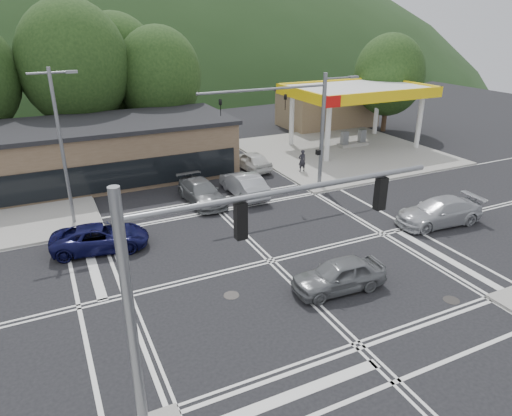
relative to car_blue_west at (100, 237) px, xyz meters
name	(u,v)px	position (x,y,z in m)	size (l,w,h in m)	color
ground	(271,261)	(7.52, -5.00, -0.69)	(120.00, 120.00, 0.00)	black
sidewalk_ne	(341,152)	(22.52, 10.00, -0.62)	(16.00, 16.00, 0.15)	gray
gas_station_canopy	(357,93)	(24.51, 10.99, 4.35)	(12.32, 8.34, 5.75)	silver
convenience_store	(327,109)	(27.52, 20.00, 1.21)	(10.00, 6.00, 3.80)	#846B4F
commercial_row	(67,156)	(-0.48, 12.00, 1.31)	(24.00, 8.00, 4.00)	brown
hill_north	(78,74)	(7.52, 85.00, -0.69)	(252.00, 126.00, 140.00)	#1F3618
tree_n_b	(74,64)	(1.52, 19.00, 7.10)	(9.00, 9.00, 12.98)	#382619
tree_n_c	(159,76)	(8.52, 19.00, 5.80)	(7.60, 7.60, 10.87)	#382619
tree_n_e	(116,66)	(5.52, 23.00, 6.45)	(8.40, 8.40, 11.98)	#382619
tree_ne	(389,75)	(31.52, 15.00, 5.15)	(7.20, 7.20, 9.99)	#382619
streetlight_nw	(62,141)	(-0.92, 4.00, 4.36)	(2.50, 0.25, 9.00)	slate
signal_mast_ne	(307,119)	(14.46, 3.20, 4.38)	(11.65, 0.30, 8.00)	slate
signal_mast_sw	(199,281)	(1.13, -13.20, 4.43)	(9.14, 0.28, 8.00)	slate
car_blue_west	(100,237)	(0.00, 0.00, 0.00)	(2.29, 4.97, 1.38)	#0C0D38
car_grey_center	(339,275)	(9.06, -8.62, 0.05)	(1.74, 4.32, 1.47)	slate
car_silver_east	(439,212)	(18.55, -5.30, 0.08)	(2.17, 5.33, 1.55)	#A6A8AE
car_queue_a	(244,184)	(10.07, 4.00, 0.12)	(1.71, 4.90, 1.61)	#9FA1A6
car_queue_b	(252,160)	(13.02, 9.00, 0.05)	(1.75, 4.36, 1.49)	silver
car_northbound	(202,192)	(7.02, 4.00, 0.04)	(2.04, 5.01, 1.45)	#5D6061
pedestrian	(302,161)	(16.15, 6.39, 0.34)	(0.64, 0.42, 1.76)	black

